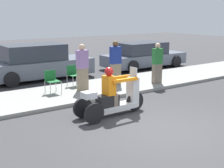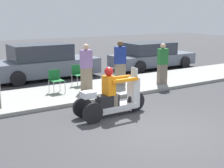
% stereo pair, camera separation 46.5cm
% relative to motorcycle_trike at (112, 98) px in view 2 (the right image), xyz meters
% --- Properties ---
extents(ground_plane, '(60.00, 60.00, 0.00)m').
position_rel_motorcycle_trike_xyz_m(ground_plane, '(0.38, -1.74, -0.53)').
color(ground_plane, '#38383A').
extents(sidewalk_strip, '(28.00, 2.80, 0.12)m').
position_rel_motorcycle_trike_xyz_m(sidewalk_strip, '(0.38, 2.86, -0.47)').
color(sidewalk_strip, gray).
rests_on(sidewalk_strip, ground).
extents(motorcycle_trike, '(2.28, 0.73, 1.47)m').
position_rel_motorcycle_trike_xyz_m(motorcycle_trike, '(0.00, 0.00, 0.00)').
color(motorcycle_trike, black).
rests_on(motorcycle_trike, ground).
extents(spectator_far_back, '(0.42, 0.28, 1.66)m').
position_rel_motorcycle_trike_xyz_m(spectator_far_back, '(3.72, 2.10, 0.40)').
color(spectator_far_back, '#726656').
rests_on(spectator_far_back, sidewalk_strip).
extents(spectator_with_child, '(0.45, 0.31, 1.74)m').
position_rel_motorcycle_trike_xyz_m(spectator_with_child, '(0.59, 2.79, 0.43)').
color(spectator_with_child, gray).
rests_on(spectator_with_child, sidewalk_strip).
extents(spectator_end_of_line, '(0.45, 0.31, 1.78)m').
position_rel_motorcycle_trike_xyz_m(spectator_end_of_line, '(2.14, 2.85, 0.45)').
color(spectator_end_of_line, gray).
rests_on(spectator_end_of_line, sidewalk_strip).
extents(folding_chair_curbside, '(0.50, 0.50, 0.82)m').
position_rel_motorcycle_trike_xyz_m(folding_chair_curbside, '(0.65, 3.65, 0.10)').
color(folding_chair_curbside, '#A5A8AD').
rests_on(folding_chair_curbside, sidewalk_strip).
extents(folding_chair_set_back, '(0.48, 0.48, 0.82)m').
position_rel_motorcycle_trike_xyz_m(folding_chair_set_back, '(-0.53, 3.08, 0.10)').
color(folding_chair_set_back, '#A5A8AD').
rests_on(folding_chair_set_back, sidewalk_strip).
extents(parked_car_lot_left, '(4.73, 2.07, 1.41)m').
position_rel_motorcycle_trike_xyz_m(parked_car_lot_left, '(6.16, 5.83, 0.15)').
color(parked_car_lot_left, slate).
rests_on(parked_car_lot_left, ground).
extents(parked_car_lot_far, '(4.82, 2.07, 1.60)m').
position_rel_motorcycle_trike_xyz_m(parked_car_lot_far, '(0.18, 6.21, 0.23)').
color(parked_car_lot_far, slate).
rests_on(parked_car_lot_far, ground).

